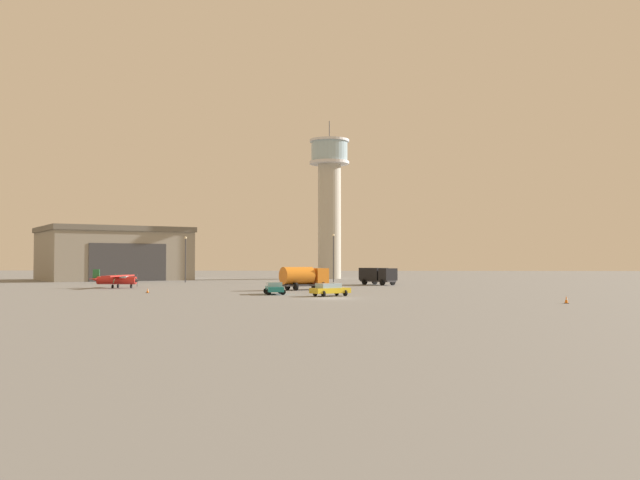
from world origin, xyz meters
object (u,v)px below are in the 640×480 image
car_teal (274,288)px  light_post_north (333,253)px  truck_fuel_tanker_orange (304,277)px  airplane_red (116,279)px  traffic_cone_near_left (566,300)px  truck_box_black (378,275)px  traffic_cone_near_right (148,291)px  light_post_west (185,255)px  car_yellow (330,289)px  control_tower (329,196)px

car_teal → light_post_north: light_post_north is taller
truck_fuel_tanker_orange → airplane_red: bearing=134.5°
truck_fuel_tanker_orange → traffic_cone_near_left: 37.11m
truck_box_black → traffic_cone_near_right: bearing=-85.7°
light_post_west → truck_fuel_tanker_orange: bearing=-52.3°
car_yellow → light_post_north: 49.77m
car_teal → traffic_cone_near_right: size_ratio=8.21×
truck_fuel_tanker_orange → truck_box_black: size_ratio=1.02×
light_post_north → truck_box_black: bearing=-62.1°
light_post_north → traffic_cone_near_right: light_post_north is taller
car_teal → car_yellow: size_ratio=1.04×
control_tower → car_teal: size_ratio=7.36×
airplane_red → truck_box_black: truck_box_black is taller
traffic_cone_near_right → control_tower: bearing=75.5°
control_tower → truck_box_black: (9.58, -38.51, -15.92)m
truck_fuel_tanker_orange → traffic_cone_near_right: bearing=172.9°
control_tower → airplane_red: bearing=-116.2°
light_post_west → traffic_cone_near_left: size_ratio=12.44×
airplane_red → light_post_west: 26.38m
airplane_red → truck_box_black: size_ratio=1.40×
car_yellow → traffic_cone_near_left: bearing=-64.6°
truck_box_black → truck_fuel_tanker_orange: bearing=-69.2°
car_yellow → car_teal: bearing=112.9°
traffic_cone_near_right → car_teal: bearing=-9.2°
car_yellow → light_post_north: bearing=55.4°
control_tower → truck_fuel_tanker_orange: size_ratio=5.29×
airplane_red → car_teal: 29.14m
control_tower → truck_fuel_tanker_orange: control_tower is taller
truck_box_black → traffic_cone_near_right: (-27.12, -29.10, -1.28)m
light_post_west → light_post_north: size_ratio=0.94×
truck_fuel_tanker_orange → truck_box_black: (9.76, 19.55, -0.13)m
airplane_red → traffic_cone_near_left: bearing=-29.3°
car_yellow → light_post_west: light_post_west is taller
car_yellow → light_post_north: light_post_north is taller
traffic_cone_near_right → truck_box_black: bearing=47.0°
car_teal → traffic_cone_near_left: 31.44m
car_yellow → traffic_cone_near_right: bearing=127.1°
truck_box_black → car_yellow: (-5.57, -35.28, -0.81)m
control_tower → traffic_cone_near_right: bearing=-104.5°
truck_box_black → car_teal: size_ratio=1.36×
light_post_west → traffic_cone_near_left: 75.49m
car_teal → light_post_north: bearing=161.8°
airplane_red → light_post_west: (2.80, 25.98, 3.61)m
truck_box_black → control_tower: bearing=151.3°
airplane_red → car_teal: (24.07, -16.42, -0.46)m
airplane_red → truck_box_black: (36.01, 15.15, 0.35)m
light_post_north → control_tower: bearing=94.8°
truck_box_black → traffic_cone_near_right: truck_box_black is taller
control_tower → car_yellow: size_ratio=7.63×
truck_fuel_tanker_orange → car_yellow: bearing=-111.0°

